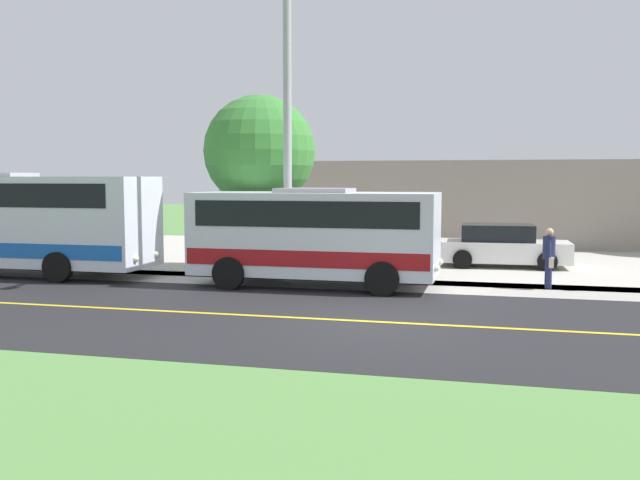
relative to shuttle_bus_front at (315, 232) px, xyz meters
The scene contains 11 objects.
ground_plane 5.39m from the shuttle_bus_front, 28.23° to the left, with size 120.00×120.00×0.00m, color #548442.
road_surface 5.39m from the shuttle_bus_front, 28.23° to the left, with size 8.00×100.00×0.01m, color black.
sidewalk 2.95m from the shuttle_bus_front, 104.66° to the left, with size 2.40×100.00×0.01m, color #9E9991.
parking_lot_surface 9.67m from the shuttle_bus_front, 145.21° to the left, with size 14.00×36.00×0.01m, color #B2ADA3.
road_centre_line 5.39m from the shuttle_bus_front, 28.23° to the left, with size 0.16×100.00×0.00m, color gold.
shuttle_bus_front is the anchor object (origin of this frame).
pedestrian_with_bags 6.49m from the shuttle_bus_front, 99.86° to the left, with size 0.72×0.34×1.67m.
street_light_pole 3.39m from the shuttle_bus_front, 109.15° to the right, with size 1.97×0.24×8.69m.
parked_car_near 7.75m from the shuttle_bus_front, 138.21° to the left, with size 2.14×4.46×1.45m.
tree_curbside 4.53m from the shuttle_bus_front, 137.30° to the right, with size 3.65×3.65×5.73m.
commercial_building 17.80m from the shuttle_bus_front, 161.13° to the left, with size 10.00×21.49×3.80m, color gray.
Camera 1 is at (14.51, 2.49, 3.06)m, focal length 39.47 mm.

